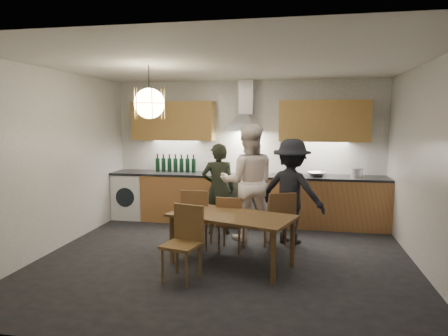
% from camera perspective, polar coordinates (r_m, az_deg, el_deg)
% --- Properties ---
extents(ground, '(5.00, 5.00, 0.00)m').
position_cam_1_polar(ground, '(5.57, 0.16, -12.87)').
color(ground, black).
rests_on(ground, ground).
extents(room_shell, '(5.02, 4.52, 2.61)m').
position_cam_1_polar(room_shell, '(5.25, 0.17, 4.95)').
color(room_shell, white).
rests_on(room_shell, ground).
extents(counter_run, '(5.00, 0.62, 0.90)m').
position_cam_1_polar(counter_run, '(7.31, 3.14, -4.40)').
color(counter_run, '#B97F47').
rests_on(counter_run, ground).
extents(range_stove, '(0.90, 0.60, 0.92)m').
position_cam_1_polar(range_stove, '(7.31, 2.95, -4.46)').
color(range_stove, silver).
rests_on(range_stove, ground).
extents(wall_fixtures, '(4.30, 0.54, 1.10)m').
position_cam_1_polar(wall_fixtures, '(7.28, 3.15, 6.83)').
color(wall_fixtures, tan).
rests_on(wall_fixtures, ground).
extents(pendant_lamp, '(0.43, 0.43, 0.70)m').
position_cam_1_polar(pendant_lamp, '(5.42, -10.61, 9.06)').
color(pendant_lamp, black).
rests_on(pendant_lamp, ground).
extents(dining_table, '(1.75, 1.25, 0.67)m').
position_cam_1_polar(dining_table, '(5.21, 1.05, -7.50)').
color(dining_table, brown).
rests_on(dining_table, ground).
extents(chair_back_left, '(0.40, 0.40, 0.88)m').
position_cam_1_polar(chair_back_left, '(5.86, -3.94, -6.70)').
color(chair_back_left, brown).
rests_on(chair_back_left, ground).
extents(chair_back_mid, '(0.39, 0.39, 0.81)m').
position_cam_1_polar(chair_back_mid, '(5.72, 0.89, -7.48)').
color(chair_back_mid, brown).
rests_on(chair_back_mid, ground).
extents(chair_back_right, '(0.50, 0.50, 0.87)m').
position_cam_1_polar(chair_back_right, '(5.77, 8.05, -7.05)').
color(chair_back_right, brown).
rests_on(chair_back_right, ground).
extents(chair_front, '(0.48, 0.48, 0.88)m').
position_cam_1_polar(chair_front, '(4.83, -5.62, -9.79)').
color(chair_front, brown).
rests_on(chair_front, ground).
extents(person_left, '(0.61, 0.46, 1.51)m').
position_cam_1_polar(person_left, '(6.58, -0.80, -2.99)').
color(person_left, black).
rests_on(person_left, ground).
extents(person_mid, '(1.00, 0.84, 1.82)m').
position_cam_1_polar(person_mid, '(6.27, 3.47, -2.05)').
color(person_mid, white).
rests_on(person_mid, ground).
extents(person_right, '(1.18, 0.93, 1.60)m').
position_cam_1_polar(person_right, '(6.16, 9.61, -3.33)').
color(person_right, black).
rests_on(person_right, ground).
extents(mixing_bowl, '(0.40, 0.40, 0.08)m').
position_cam_1_polar(mixing_bowl, '(7.14, 13.08, -0.86)').
color(mixing_bowl, '#B6B6BA').
rests_on(mixing_bowl, counter_run).
extents(stock_pot, '(0.23, 0.23, 0.14)m').
position_cam_1_polar(stock_pot, '(7.22, 18.44, -0.71)').
color(stock_pot, silver).
rests_on(stock_pot, counter_run).
extents(wine_bottles, '(0.79, 0.08, 0.33)m').
position_cam_1_polar(wine_bottles, '(7.58, -6.95, 0.69)').
color(wine_bottles, black).
rests_on(wine_bottles, counter_run).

